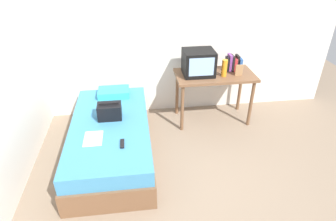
{
  "coord_description": "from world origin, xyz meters",
  "views": [
    {
      "loc": [
        -0.61,
        -2.23,
        2.47
      ],
      "look_at": [
        -0.19,
        1.01,
        0.52
      ],
      "focal_mm": 30.6,
      "sensor_mm": 36.0,
      "label": 1
    }
  ],
  "objects_px": {
    "desk": "(214,80)",
    "remote_dark": "(122,144)",
    "picture_frame": "(239,70)",
    "magazine": "(93,139)",
    "book_row": "(233,63)",
    "bed": "(111,139)",
    "handbag": "(110,111)",
    "tv": "(199,63)",
    "water_bottle": "(224,68)",
    "pillow": "(114,92)"
  },
  "relations": [
    {
      "from": "magazine",
      "to": "pillow",
      "type": "bearing_deg",
      "value": 78.96
    },
    {
      "from": "bed",
      "to": "remote_dark",
      "type": "relative_size",
      "value": 12.82
    },
    {
      "from": "tv",
      "to": "picture_frame",
      "type": "xyz_separation_m",
      "value": [
        0.58,
        -0.12,
        -0.1
      ]
    },
    {
      "from": "picture_frame",
      "to": "remote_dark",
      "type": "distance_m",
      "value": 2.02
    },
    {
      "from": "desk",
      "to": "picture_frame",
      "type": "distance_m",
      "value": 0.38
    },
    {
      "from": "tv",
      "to": "picture_frame",
      "type": "distance_m",
      "value": 0.6
    },
    {
      "from": "book_row",
      "to": "remote_dark",
      "type": "xyz_separation_m",
      "value": [
        -1.67,
        -1.26,
        -0.39
      ]
    },
    {
      "from": "handbag",
      "to": "desk",
      "type": "bearing_deg",
      "value": 20.13
    },
    {
      "from": "desk",
      "to": "water_bottle",
      "type": "distance_m",
      "value": 0.26
    },
    {
      "from": "pillow",
      "to": "handbag",
      "type": "distance_m",
      "value": 0.63
    },
    {
      "from": "picture_frame",
      "to": "magazine",
      "type": "height_order",
      "value": "picture_frame"
    },
    {
      "from": "picture_frame",
      "to": "remote_dark",
      "type": "xyz_separation_m",
      "value": [
        -1.69,
        -1.05,
        -0.36
      ]
    },
    {
      "from": "book_row",
      "to": "picture_frame",
      "type": "relative_size",
      "value": 1.51
    },
    {
      "from": "water_bottle",
      "to": "book_row",
      "type": "xyz_separation_m",
      "value": [
        0.2,
        0.2,
        -0.02
      ]
    },
    {
      "from": "picture_frame",
      "to": "bed",
      "type": "bearing_deg",
      "value": -162.5
    },
    {
      "from": "water_bottle",
      "to": "remote_dark",
      "type": "relative_size",
      "value": 1.58
    },
    {
      "from": "picture_frame",
      "to": "handbag",
      "type": "xyz_separation_m",
      "value": [
        -1.85,
        -0.46,
        -0.27
      ]
    },
    {
      "from": "bed",
      "to": "desk",
      "type": "bearing_deg",
      "value": 23.94
    },
    {
      "from": "book_row",
      "to": "magazine",
      "type": "xyz_separation_m",
      "value": [
        -2.01,
        -1.11,
        -0.39
      ]
    },
    {
      "from": "bed",
      "to": "magazine",
      "type": "relative_size",
      "value": 6.9
    },
    {
      "from": "handbag",
      "to": "water_bottle",
      "type": "bearing_deg",
      "value": 16.18
    },
    {
      "from": "bed",
      "to": "handbag",
      "type": "xyz_separation_m",
      "value": [
        0.01,
        0.12,
        0.35
      ]
    },
    {
      "from": "tv",
      "to": "handbag",
      "type": "bearing_deg",
      "value": -155.42
    },
    {
      "from": "bed",
      "to": "handbag",
      "type": "relative_size",
      "value": 6.67
    },
    {
      "from": "tv",
      "to": "remote_dark",
      "type": "xyz_separation_m",
      "value": [
        -1.11,
        -1.17,
        -0.46
      ]
    },
    {
      "from": "picture_frame",
      "to": "remote_dark",
      "type": "height_order",
      "value": "picture_frame"
    },
    {
      "from": "desk",
      "to": "magazine",
      "type": "distance_m",
      "value": 1.98
    },
    {
      "from": "water_bottle",
      "to": "magazine",
      "type": "height_order",
      "value": "water_bottle"
    },
    {
      "from": "tv",
      "to": "picture_frame",
      "type": "height_order",
      "value": "tv"
    },
    {
      "from": "remote_dark",
      "to": "desk",
      "type": "bearing_deg",
      "value": 39.92
    },
    {
      "from": "picture_frame",
      "to": "pillow",
      "type": "distance_m",
      "value": 1.85
    },
    {
      "from": "bed",
      "to": "water_bottle",
      "type": "distance_m",
      "value": 1.86
    },
    {
      "from": "book_row",
      "to": "remote_dark",
      "type": "relative_size",
      "value": 1.57
    },
    {
      "from": "tv",
      "to": "desk",
      "type": "bearing_deg",
      "value": -5.22
    },
    {
      "from": "pillow",
      "to": "water_bottle",
      "type": "bearing_deg",
      "value": -5.45
    },
    {
      "from": "bed",
      "to": "book_row",
      "type": "height_order",
      "value": "book_row"
    },
    {
      "from": "tv",
      "to": "book_row",
      "type": "bearing_deg",
      "value": 9.4
    },
    {
      "from": "magazine",
      "to": "book_row",
      "type": "bearing_deg",
      "value": 28.9
    },
    {
      "from": "desk",
      "to": "handbag",
      "type": "height_order",
      "value": "desk"
    },
    {
      "from": "desk",
      "to": "tv",
      "type": "xyz_separation_m",
      "value": [
        -0.25,
        0.02,
        0.28
      ]
    },
    {
      "from": "tv",
      "to": "magazine",
      "type": "relative_size",
      "value": 1.52
    },
    {
      "from": "tv",
      "to": "bed",
      "type": "bearing_deg",
      "value": -151.2
    },
    {
      "from": "book_row",
      "to": "magazine",
      "type": "distance_m",
      "value": 2.33
    },
    {
      "from": "picture_frame",
      "to": "magazine",
      "type": "distance_m",
      "value": 2.24
    },
    {
      "from": "desk",
      "to": "remote_dark",
      "type": "bearing_deg",
      "value": -140.08
    },
    {
      "from": "picture_frame",
      "to": "handbag",
      "type": "bearing_deg",
      "value": -165.93
    },
    {
      "from": "desk",
      "to": "book_row",
      "type": "bearing_deg",
      "value": 20.66
    },
    {
      "from": "handbag",
      "to": "magazine",
      "type": "bearing_deg",
      "value": -112.34
    },
    {
      "from": "handbag",
      "to": "magazine",
      "type": "xyz_separation_m",
      "value": [
        -0.18,
        -0.43,
        -0.1
      ]
    },
    {
      "from": "book_row",
      "to": "remote_dark",
      "type": "bearing_deg",
      "value": -143.04
    }
  ]
}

